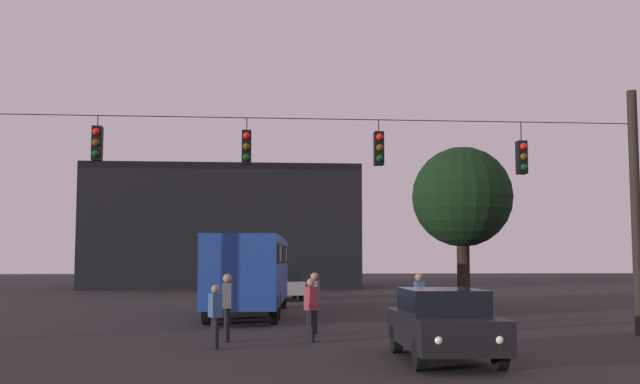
{
  "coord_description": "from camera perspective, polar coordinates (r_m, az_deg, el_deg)",
  "views": [
    {
      "loc": [
        -1.44,
        -6.48,
        2.16
      ],
      "look_at": [
        0.24,
        13.57,
        3.95
      ],
      "focal_mm": 42.44,
      "sensor_mm": 36.0,
      "label": 1
    }
  ],
  "objects": [
    {
      "name": "car_far_left",
      "position": [
        40.86,
        -2.78,
        -7.01
      ],
      "size": [
        2.14,
        4.44,
        1.52
      ],
      "color": "#99999E",
      "rests_on": "ground"
    },
    {
      "name": "pedestrian_crossing_left",
      "position": [
        21.72,
        7.5,
        -8.08
      ],
      "size": [
        0.24,
        0.36,
        1.77
      ],
      "color": "black",
      "rests_on": "ground"
    },
    {
      "name": "car_near_right",
      "position": [
        16.66,
        9.28,
        -9.73
      ],
      "size": [
        1.91,
        4.38,
        1.52
      ],
      "color": "black",
      "rests_on": "ground"
    },
    {
      "name": "pedestrian_crossing_right",
      "position": [
        18.67,
        -7.92,
        -9.04
      ],
      "size": [
        0.36,
        0.42,
        1.54
      ],
      "color": "black",
      "rests_on": "ground"
    },
    {
      "name": "pedestrian_trailing",
      "position": [
        20.18,
        -0.7,
        -8.57
      ],
      "size": [
        0.36,
        0.42,
        1.66
      ],
      "color": "black",
      "rests_on": "ground"
    },
    {
      "name": "pedestrian_crossing_center",
      "position": [
        20.27,
        -7.02,
        -8.31
      ],
      "size": [
        0.26,
        0.37,
        1.77
      ],
      "color": "black",
      "rests_on": "ground"
    },
    {
      "name": "corner_building",
      "position": [
        60.75,
        -7.16,
        -2.83
      ],
      "size": [
        20.08,
        13.96,
        9.06
      ],
      "color": "black",
      "rests_on": "ground"
    },
    {
      "name": "tree_left_silhouette",
      "position": [
        33.09,
        10.68,
        -0.42
      ],
      "size": [
        4.31,
        4.31,
        7.0
      ],
      "color": "black",
      "rests_on": "ground"
    },
    {
      "name": "overhead_signal_span",
      "position": [
        21.04,
        -0.75,
        -0.04
      ],
      "size": [
        19.21,
        0.44,
        7.08
      ],
      "color": "black",
      "rests_on": "ground"
    },
    {
      "name": "city_bus",
      "position": [
        29.8,
        -5.23,
        -5.64
      ],
      "size": [
        3.3,
        11.15,
        3.0
      ],
      "color": "navy",
      "rests_on": "ground"
    },
    {
      "name": "ground_plane",
      "position": [
        31.09,
        -2.15,
        -9.08
      ],
      "size": [
        168.0,
        168.0,
        0.0
      ],
      "primitive_type": "plane",
      "color": "black",
      "rests_on": "ground"
    },
    {
      "name": "pedestrian_near_bus",
      "position": [
        22.35,
        -0.42,
        -8.05
      ],
      "size": [
        0.33,
        0.41,
        1.77
      ],
      "color": "black",
      "rests_on": "ground"
    }
  ]
}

